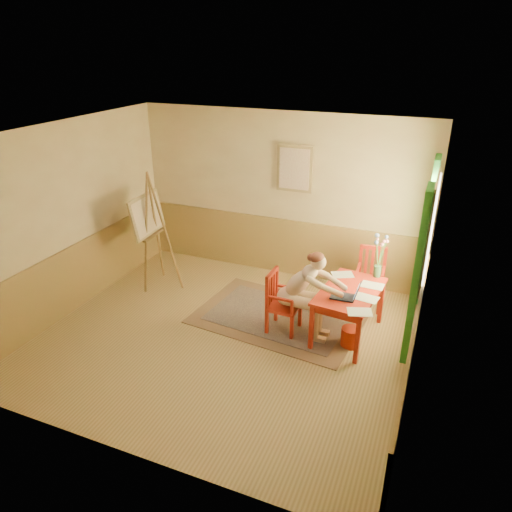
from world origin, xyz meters
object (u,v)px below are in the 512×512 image
at_px(table, 350,296).
at_px(easel, 149,220).
at_px(figure, 304,290).
at_px(laptop, 347,295).
at_px(chair_left, 281,302).
at_px(chair_back, 370,278).

distance_m(table, easel, 3.42).
bearing_deg(figure, laptop, -1.42).
bearing_deg(laptop, chair_left, 179.66).
bearing_deg(figure, chair_left, -178.39).
distance_m(chair_left, figure, 0.42).
bearing_deg(chair_left, figure, 1.61).
xyz_separation_m(table, figure, (-0.58, -0.21, 0.08)).
bearing_deg(laptop, chair_back, 84.48).
bearing_deg(table, laptop, -88.38).
height_order(chair_back, easel, easel).
height_order(table, chair_left, chair_left).
bearing_deg(table, chair_back, 82.85).
height_order(chair_left, laptop, laptop).
height_order(figure, laptop, figure).
bearing_deg(easel, figure, -10.73).
height_order(chair_left, figure, figure).
relative_size(figure, laptop, 3.41).
height_order(table, chair_back, chair_back).
bearing_deg(easel, laptop, -9.13).
distance_m(table, laptop, 0.26).
xyz_separation_m(chair_left, chair_back, (1.03, 1.19, 0.02)).
relative_size(chair_left, easel, 0.46).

